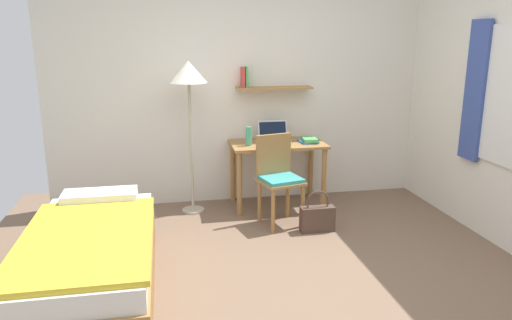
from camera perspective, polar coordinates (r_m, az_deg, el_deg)
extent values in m
plane|color=brown|center=(3.93, 4.30, -13.84)|extent=(5.28, 5.28, 0.00)
cube|color=silver|center=(5.46, -1.04, 8.61)|extent=(4.40, 0.05, 2.60)
cube|color=#9E703D|center=(5.39, 2.16, 8.51)|extent=(0.84, 0.22, 0.02)
cube|color=#D13D38|center=(5.34, -1.56, 9.76)|extent=(0.03, 0.13, 0.22)
cube|color=#4CA856|center=(5.35, -1.16, 9.79)|extent=(0.02, 0.13, 0.22)
cube|color=#384C93|center=(5.04, 24.42, 7.40)|extent=(0.03, 0.28, 1.32)
cube|color=#9E703D|center=(3.92, -18.77, -12.36)|extent=(0.90, 1.85, 0.28)
cube|color=silver|center=(3.83, -19.04, -9.42)|extent=(0.87, 1.79, 0.16)
cube|color=gold|center=(3.69, -19.39, -8.69)|extent=(0.92, 1.52, 0.04)
cube|color=white|center=(4.45, -17.96, -4.17)|extent=(0.63, 0.28, 0.10)
cube|color=#9E703D|center=(5.30, 2.56, 1.88)|extent=(1.03, 0.58, 0.03)
cylinder|color=#9E703D|center=(5.08, -1.97, -2.89)|extent=(0.06, 0.06, 0.69)
cylinder|color=#9E703D|center=(5.29, 8.03, -2.29)|extent=(0.06, 0.06, 0.69)
cylinder|color=#9E703D|center=(5.54, -2.76, -1.41)|extent=(0.06, 0.06, 0.69)
cylinder|color=#9E703D|center=(5.74, 6.47, -0.92)|extent=(0.06, 0.06, 0.69)
cube|color=#9E703D|center=(4.81, 2.97, -2.59)|extent=(0.48, 0.46, 0.03)
cube|color=teal|center=(4.80, 2.97, -2.25)|extent=(0.44, 0.43, 0.04)
cube|color=#9E703D|center=(4.89, 2.09, 0.74)|extent=(0.38, 0.13, 0.40)
cylinder|color=#9E703D|center=(4.68, 2.03, -6.05)|extent=(0.04, 0.04, 0.44)
cylinder|color=#9E703D|center=(4.83, 5.52, -5.45)|extent=(0.04, 0.04, 0.44)
cylinder|color=#9E703D|center=(4.94, 0.41, -4.91)|extent=(0.04, 0.04, 0.44)
cylinder|color=#9E703D|center=(5.08, 3.77, -4.39)|extent=(0.04, 0.04, 0.44)
cylinder|color=#B2A893|center=(5.34, -7.42, -5.89)|extent=(0.24, 0.24, 0.02)
cylinder|color=#B2A893|center=(5.14, -7.68, 1.41)|extent=(0.03, 0.03, 1.37)
cone|color=silver|center=(5.02, -7.99, 10.28)|extent=(0.38, 0.38, 0.22)
cube|color=#B7BABF|center=(5.35, 2.17, 2.22)|extent=(0.34, 0.23, 0.01)
cube|color=#B7BABF|center=(5.41, 1.98, 3.58)|extent=(0.34, 0.07, 0.21)
cube|color=black|center=(5.40, 1.99, 3.55)|extent=(0.30, 0.05, 0.18)
cylinder|color=#42A87F|center=(5.15, -0.88, 2.83)|extent=(0.06, 0.06, 0.20)
cube|color=#3384C6|center=(5.34, 6.16, 2.19)|extent=(0.20, 0.23, 0.02)
cube|color=#4CA856|center=(5.34, 6.33, 2.46)|extent=(0.17, 0.23, 0.03)
cube|color=#4C382D|center=(4.78, 7.25, -6.92)|extent=(0.33, 0.12, 0.25)
torus|color=#4C382D|center=(4.72, 7.32, -4.95)|extent=(0.23, 0.02, 0.23)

